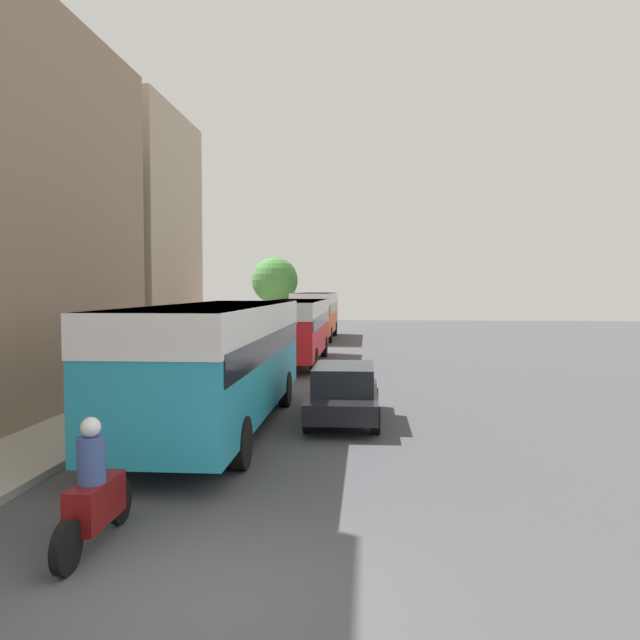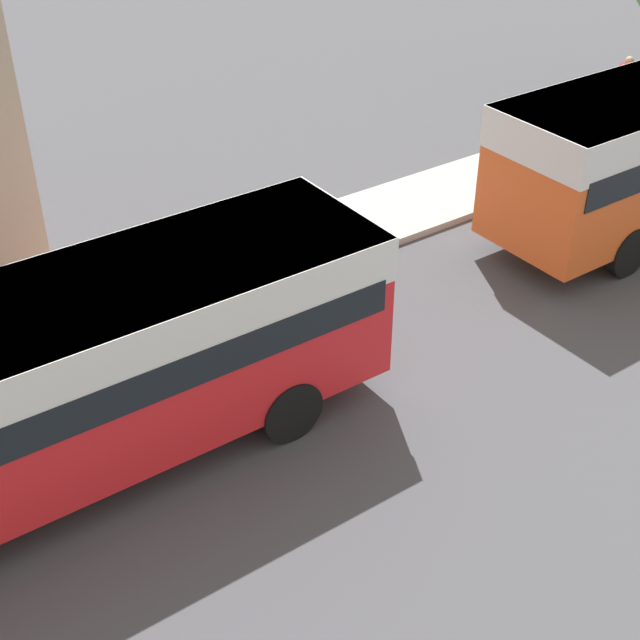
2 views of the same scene
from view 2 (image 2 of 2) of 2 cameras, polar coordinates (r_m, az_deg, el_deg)
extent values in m
cube|color=red|center=(12.26, -16.62, -3.70)|extent=(2.43, 9.51, 2.34)
cube|color=white|center=(11.80, -17.26, -0.55)|extent=(2.45, 9.56, 0.70)
cube|color=black|center=(12.09, -16.84, -2.60)|extent=(2.48, 9.13, 0.51)
cylinder|color=black|center=(14.65, -6.78, -1.12)|extent=(0.28, 1.00, 1.00)
cylinder|color=black|center=(13.11, -1.96, -5.76)|extent=(0.28, 1.00, 1.00)
cylinder|color=black|center=(19.07, 13.93, 7.01)|extent=(0.28, 1.00, 1.00)
cylinder|color=black|center=(17.91, 19.05, 4.19)|extent=(0.28, 1.00, 1.00)
cylinder|color=#232838|center=(25.02, 18.70, 12.94)|extent=(0.34, 0.34, 0.78)
cylinder|color=maroon|center=(24.79, 19.01, 14.48)|extent=(0.42, 0.42, 0.65)
sphere|color=tan|center=(24.66, 19.20, 15.41)|extent=(0.21, 0.21, 0.21)
camera|label=1|loc=(26.61, -100.72, -21.76)|focal=35.00mm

